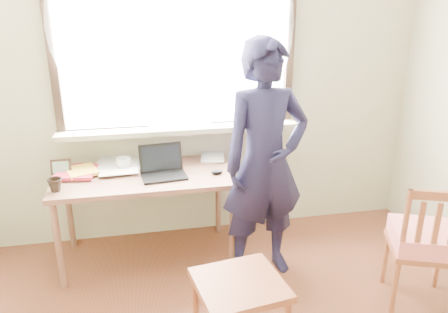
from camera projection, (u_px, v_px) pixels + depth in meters
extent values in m
cube|color=#BCBA97|center=(203.00, 78.00, 3.38)|extent=(3.50, 0.02, 2.60)
cube|color=white|center=(176.00, 39.00, 3.22)|extent=(1.70, 0.01, 1.30)
cube|color=black|center=(179.00, 128.00, 3.44)|extent=(1.82, 0.06, 0.06)
cube|color=black|center=(50.00, 41.00, 3.04)|extent=(0.06, 0.06, 1.30)
cube|color=black|center=(290.00, 37.00, 3.37)|extent=(0.06, 0.06, 1.30)
cube|color=#BCBA97|center=(180.00, 129.00, 3.37)|extent=(1.85, 0.20, 0.04)
cube|color=white|center=(177.00, 26.00, 3.12)|extent=(1.95, 0.02, 1.65)
cube|color=brown|center=(144.00, 177.00, 3.16)|extent=(1.28, 0.64, 0.04)
cylinder|color=brown|center=(59.00, 246.00, 2.91)|extent=(0.05, 0.05, 0.65)
cylinder|color=brown|center=(69.00, 210.00, 3.42)|extent=(0.05, 0.05, 0.65)
cylinder|color=brown|center=(232.00, 229.00, 3.13)|extent=(0.05, 0.05, 0.65)
cylinder|color=brown|center=(218.00, 197.00, 3.64)|extent=(0.05, 0.05, 0.65)
cube|color=black|center=(164.00, 176.00, 3.10)|extent=(0.33, 0.25, 0.02)
cube|color=black|center=(161.00, 158.00, 3.16)|extent=(0.32, 0.10, 0.21)
cube|color=black|center=(161.00, 158.00, 3.16)|extent=(0.28, 0.08, 0.17)
cube|color=black|center=(164.00, 176.00, 3.09)|extent=(0.29, 0.16, 0.00)
imported|color=white|center=(124.00, 163.00, 3.23)|extent=(0.13, 0.13, 0.09)
imported|color=black|center=(55.00, 185.00, 2.86)|extent=(0.11, 0.11, 0.09)
ellipsoid|color=black|center=(217.00, 172.00, 3.15)|extent=(0.08, 0.06, 0.03)
cube|color=white|center=(135.00, 162.00, 3.38)|extent=(0.30, 0.34, 0.01)
cube|color=white|center=(125.00, 169.00, 3.22)|extent=(0.36, 0.35, 0.01)
cube|color=white|center=(113.00, 170.00, 3.18)|extent=(0.28, 0.33, 0.02)
cube|color=white|center=(126.00, 160.00, 3.37)|extent=(0.29, 0.27, 0.02)
cube|color=white|center=(129.00, 159.00, 3.39)|extent=(0.36, 0.36, 0.01)
cube|color=gold|center=(110.00, 160.00, 3.35)|extent=(0.39, 0.39, 0.01)
imported|color=white|center=(97.00, 164.00, 3.31)|extent=(0.27, 0.33, 0.03)
imported|color=white|center=(201.00, 157.00, 3.46)|extent=(0.22, 0.27, 0.02)
cube|color=black|center=(61.00, 168.00, 3.12)|extent=(0.14, 0.02, 0.11)
cube|color=#4D7534|center=(61.00, 168.00, 3.12)|extent=(0.11, 0.00, 0.08)
cube|color=brown|center=(240.00, 285.00, 2.33)|extent=(0.51, 0.50, 0.04)
cylinder|color=brown|center=(195.00, 307.00, 2.51)|extent=(0.04, 0.04, 0.42)
cylinder|color=brown|center=(258.00, 292.00, 2.63)|extent=(0.04, 0.04, 0.42)
cube|color=brown|center=(422.00, 248.00, 2.77)|extent=(0.51, 0.50, 0.04)
cylinder|color=brown|center=(438.00, 263.00, 2.97)|extent=(0.03, 0.03, 0.37)
cylinder|color=brown|center=(385.00, 259.00, 3.02)|extent=(0.03, 0.03, 0.37)
cylinder|color=brown|center=(395.00, 288.00, 2.72)|extent=(0.03, 0.03, 0.37)
cylinder|color=brown|center=(405.00, 225.00, 2.56)|extent=(0.03, 0.03, 0.45)
cube|color=brown|center=(442.00, 196.00, 2.46)|extent=(0.35, 0.16, 0.05)
cube|color=brown|center=(436.00, 231.00, 2.54)|extent=(0.04, 0.03, 0.36)
cube|color=brown|center=(419.00, 230.00, 2.55)|extent=(0.04, 0.03, 0.36)
cube|color=red|center=(424.00, 237.00, 2.75)|extent=(0.49, 0.49, 0.12)
imported|color=black|center=(265.00, 163.00, 2.96)|extent=(0.66, 0.48, 1.67)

